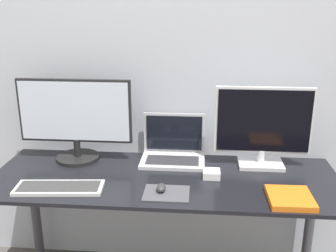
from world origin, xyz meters
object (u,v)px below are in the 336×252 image
Objects in this scene: power_brick at (211,174)px; monitor_right at (263,127)px; keyboard at (59,188)px; monitor_left at (75,118)px; mouse at (161,188)px; laptop at (173,149)px; book at (290,198)px.

monitor_right is at bearing 32.99° from power_brick.
power_brick is (0.70, 0.19, 0.01)m from keyboard.
monitor_left is 0.64m from mouse.
power_brick is at bearing -46.45° from laptop.
monitor_right is 1.05m from keyboard.
book is (1.06, -0.38, -0.22)m from monitor_left.
monitor_right is 1.19× the size of keyboard.
book is at bearing -19.59° from monitor_left.
power_brick is at bearing 15.16° from keyboard.
mouse is (-0.03, -0.39, -0.04)m from laptop.
mouse is (0.47, 0.01, 0.01)m from keyboard.
power_brick is at bearing 148.19° from book.
monitor_right is at bearing 101.36° from book.
keyboard is 0.73m from power_brick.
keyboard is 0.47m from mouse.
monitor_left reaches higher than monitor_right.
keyboard is (0.02, -0.36, -0.22)m from monitor_left.
keyboard is at bearing -178.29° from mouse.
monitor_left is at bearing -180.00° from monitor_right.
laptop is 0.64m from keyboard.
monitor_right is 0.63m from mouse.
laptop is at bearing 174.41° from monitor_right.
monitor_left is at bearing 93.52° from keyboard.
monitor_left is 1.15m from book.
book is 2.44× the size of power_brick.
mouse is at bearing -94.40° from laptop.
keyboard is at bearing 179.00° from book.
monitor_right is at bearing 0.00° from monitor_left.
laptop is 0.30m from power_brick.
keyboard is 4.89× the size of power_brick.
keyboard is (-0.96, -0.36, -0.21)m from monitor_right.
monitor_right is 7.29× the size of mouse.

